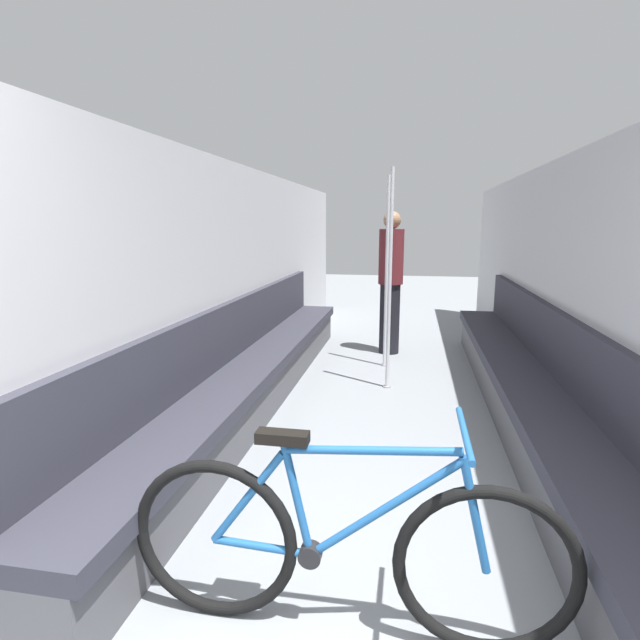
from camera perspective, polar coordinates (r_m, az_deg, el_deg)
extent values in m
cube|color=#B2B2B7|center=(4.37, -11.28, 3.79)|extent=(0.10, 10.10, 2.12)
cube|color=#B2B2B7|center=(4.24, 26.89, 2.59)|extent=(0.10, 10.10, 2.12)
cube|color=#4C4C51|center=(4.49, -7.16, -7.53)|extent=(0.42, 5.53, 0.34)
cube|color=#2D2D38|center=(4.43, -7.23, -4.81)|extent=(0.49, 5.53, 0.10)
cube|color=#2D2D38|center=(4.43, -9.94, -0.97)|extent=(0.07, 5.53, 0.49)
cube|color=#4C4C51|center=(4.39, 22.01, -8.70)|extent=(0.42, 5.53, 0.34)
cube|color=#2D2D38|center=(4.33, 22.22, -5.94)|extent=(0.49, 5.53, 0.10)
cube|color=#2D2D38|center=(4.31, 25.28, -2.21)|extent=(0.07, 5.53, 0.49)
torus|color=black|center=(2.23, -11.96, -23.30)|extent=(0.68, 0.05, 0.68)
torus|color=black|center=(2.13, 18.48, -25.60)|extent=(0.68, 0.05, 0.68)
cylinder|color=#1E5693|center=(2.18, -6.68, -24.34)|extent=(0.40, 0.03, 0.05)
cylinder|color=#1E5693|center=(2.08, -8.28, -19.45)|extent=(0.31, 0.03, 0.42)
cylinder|color=#1E5693|center=(2.02, -2.68, -19.55)|extent=(0.14, 0.03, 0.49)
cylinder|color=#1E5693|center=(1.99, 7.21, -20.75)|extent=(0.57, 0.03, 0.47)
cylinder|color=#1E5693|center=(1.88, 5.74, -14.62)|extent=(0.66, 0.03, 0.08)
cylinder|color=#1E5693|center=(2.00, 17.30, -20.51)|extent=(0.14, 0.03, 0.45)
cylinder|color=black|center=(2.14, -1.10, -25.22)|extent=(0.09, 0.06, 0.09)
cube|color=black|center=(1.92, -4.31, -13.22)|extent=(0.20, 0.07, 0.04)
cylinder|color=#1E5693|center=(1.85, 16.21, -12.33)|extent=(0.02, 0.46, 0.02)
cylinder|color=gray|center=(5.74, 7.35, -5.12)|extent=(0.08, 0.08, 0.01)
cylinder|color=silver|center=(5.55, 7.62, 5.30)|extent=(0.04, 0.04, 2.10)
cylinder|color=gray|center=(5.01, 7.67, -7.54)|extent=(0.08, 0.08, 0.01)
cylinder|color=silver|center=(4.79, 7.99, 4.39)|extent=(0.04, 0.04, 2.10)
cylinder|color=black|center=(6.22, 7.95, 0.16)|extent=(0.25, 0.25, 0.86)
cylinder|color=#5B1E23|center=(6.13, 8.14, 7.17)|extent=(0.30, 0.30, 0.66)
sphere|color=#936B4C|center=(6.11, 8.25, 11.24)|extent=(0.21, 0.21, 0.21)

